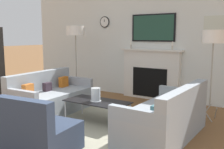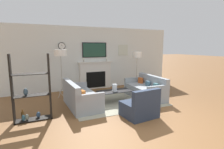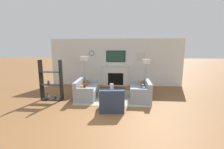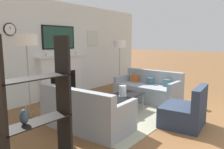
% 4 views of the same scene
% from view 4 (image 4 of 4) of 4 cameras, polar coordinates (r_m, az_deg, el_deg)
% --- Properties ---
extents(ground_plane, '(60.00, 60.00, 0.00)m').
position_cam_4_polar(ground_plane, '(4.37, 26.60, -14.02)').
color(ground_plane, brown).
extents(fireplace_wall, '(7.60, 0.28, 2.70)m').
position_cam_4_polar(fireplace_wall, '(6.42, -13.72, 5.14)').
color(fireplace_wall, silver).
rests_on(fireplace_wall, ground_plane).
extents(area_rug, '(3.03, 2.15, 0.01)m').
position_cam_4_polar(area_rug, '(5.13, 2.82, -9.60)').
color(area_rug, gray).
rests_on(area_rug, ground_plane).
extents(couch_left, '(0.89, 1.72, 0.81)m').
position_cam_4_polar(couch_left, '(4.15, -6.93, -10.08)').
color(couch_left, '#8D949B').
rests_on(couch_left, ground_plane).
extents(couch_right, '(0.89, 1.74, 0.80)m').
position_cam_4_polar(couch_right, '(6.05, 9.44, -4.02)').
color(couch_right, '#8D949B').
rests_on(couch_right, ground_plane).
extents(armchair, '(0.91, 0.82, 0.79)m').
position_cam_4_polar(armchair, '(4.48, 18.53, -9.42)').
color(armchair, '#2A354A').
rests_on(armchair, ground_plane).
extents(coffee_table, '(1.15, 0.56, 0.39)m').
position_cam_4_polar(coffee_table, '(4.98, 2.63, -5.81)').
color(coffee_table, black).
rests_on(coffee_table, ground_plane).
extents(hurricane_candle, '(0.19, 0.19, 0.24)m').
position_cam_4_polar(hurricane_candle, '(4.92, 2.81, -4.43)').
color(hurricane_candle, silver).
rests_on(hurricane_candle, coffee_table).
extents(floor_lamp_left, '(0.44, 0.44, 1.76)m').
position_cam_4_polar(floor_lamp_left, '(4.68, -21.49, 8.12)').
color(floor_lamp_left, '#9E998E').
rests_on(floor_lamp_left, ground_plane).
extents(floor_lamp_right, '(0.40, 0.40, 1.64)m').
position_cam_4_polar(floor_lamp_right, '(6.87, 2.02, 7.71)').
color(floor_lamp_right, '#9E998E').
rests_on(floor_lamp_right, ground_plane).
extents(shelf_unit, '(0.89, 0.28, 1.70)m').
position_cam_4_polar(shelf_unit, '(2.83, -19.46, -10.31)').
color(shelf_unit, black).
rests_on(shelf_unit, ground_plane).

